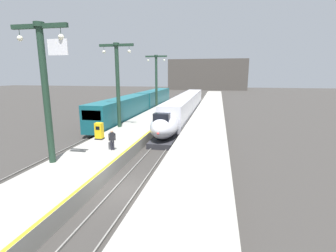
# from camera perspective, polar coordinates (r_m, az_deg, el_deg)

# --- Properties ---
(ground_plane) EXTENTS (260.00, 260.00, 0.00)m
(ground_plane) POSITION_cam_1_polar(r_m,az_deg,el_deg) (16.15, -9.68, -14.52)
(ground_plane) COLOR #33302D
(platform_left) EXTENTS (4.80, 110.00, 1.05)m
(platform_left) POSITION_cam_1_polar(r_m,az_deg,el_deg) (39.89, -2.37, 2.35)
(platform_left) COLOR gray
(platform_left) RESTS_ON ground
(platform_right) EXTENTS (4.80, 110.00, 1.05)m
(platform_right) POSITION_cam_1_polar(r_m,az_deg,el_deg) (38.77, 9.34, 1.92)
(platform_right) COLOR gray
(platform_right) RESTS_ON ground
(platform_left_safety_stripe) EXTENTS (0.20, 107.80, 0.01)m
(platform_left_safety_stripe) POSITION_cam_1_polar(r_m,az_deg,el_deg) (39.33, 0.85, 3.00)
(platform_left_safety_stripe) COLOR yellow
(platform_left_safety_stripe) RESTS_ON platform_left
(rail_main_left) EXTENTS (0.08, 110.00, 0.12)m
(rail_main_left) POSITION_cam_1_polar(r_m,az_deg,el_deg) (42.00, 2.92, 2.18)
(rail_main_left) COLOR slate
(rail_main_left) RESTS_ON ground
(rail_main_right) EXTENTS (0.08, 110.00, 0.12)m
(rail_main_right) POSITION_cam_1_polar(r_m,az_deg,el_deg) (41.80, 4.95, 2.11)
(rail_main_right) COLOR slate
(rail_main_right) RESTS_ON ground
(rail_secondary_left) EXTENTS (0.08, 110.00, 0.12)m
(rail_secondary_left) POSITION_cam_1_polar(r_m,az_deg,el_deg) (43.92, -7.60, 2.52)
(rail_secondary_left) COLOR slate
(rail_secondary_left) RESTS_ON ground
(rail_secondary_right) EXTENTS (0.08, 110.00, 0.12)m
(rail_secondary_right) POSITION_cam_1_polar(r_m,az_deg,el_deg) (43.46, -5.73, 2.47)
(rail_secondary_right) COLOR slate
(rail_secondary_right) RESTS_ON ground
(highspeed_train_main) EXTENTS (2.92, 37.45, 3.60)m
(highspeed_train_main) POSITION_cam_1_polar(r_m,az_deg,el_deg) (40.76, 3.80, 4.54)
(highspeed_train_main) COLOR silver
(highspeed_train_main) RESTS_ON ground
(regional_train_adjacent) EXTENTS (2.85, 36.60, 3.80)m
(regional_train_adjacent) POSITION_cam_1_polar(r_m,az_deg,el_deg) (44.77, -6.15, 5.41)
(regional_train_adjacent) COLOR #145660
(regional_train_adjacent) RESTS_ON ground
(station_column_near) EXTENTS (4.00, 0.68, 9.34)m
(station_column_near) POSITION_cam_1_polar(r_m,az_deg,el_deg) (18.40, -26.63, 9.48)
(station_column_near) COLOR #1E3828
(station_column_near) RESTS_ON platform_left
(station_column_mid) EXTENTS (4.00, 0.68, 9.52)m
(station_column_mid) POSITION_cam_1_polar(r_m,az_deg,el_deg) (29.03, -11.64, 10.90)
(station_column_mid) COLOR #1E3828
(station_column_mid) RESTS_ON platform_left
(station_column_far) EXTENTS (4.00, 0.68, 9.54)m
(station_column_far) POSITION_cam_1_polar(r_m,az_deg,el_deg) (46.11, -2.74, 11.42)
(station_column_far) COLOR #1E3828
(station_column_far) RESTS_ON platform_left
(passenger_near_edge) EXTENTS (0.53, 0.36, 1.69)m
(passenger_near_edge) POSITION_cam_1_polar(r_m,az_deg,el_deg) (20.48, -12.86, -2.82)
(passenger_near_edge) COLOR #23232D
(passenger_near_edge) RESTS_ON platform_left
(rolling_suitcase) EXTENTS (0.40, 0.22, 0.98)m
(rolling_suitcase) POSITION_cam_1_polar(r_m,az_deg,el_deg) (20.90, -13.06, -4.49)
(rolling_suitcase) COLOR #4C4C51
(rolling_suitcase) RESTS_ON platform_left
(ticket_machine_yellow) EXTENTS (0.76, 0.62, 1.60)m
(ticket_machine_yellow) POSITION_cam_1_polar(r_m,az_deg,el_deg) (24.26, -15.69, -1.29)
(ticket_machine_yellow) COLOR yellow
(ticket_machine_yellow) RESTS_ON platform_left
(terminus_back_wall) EXTENTS (36.00, 2.00, 14.00)m
(terminus_back_wall) POSITION_cam_1_polar(r_m,az_deg,el_deg) (115.56, 9.03, 11.69)
(terminus_back_wall) COLOR #4C4742
(terminus_back_wall) RESTS_ON ground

